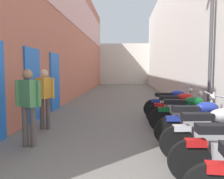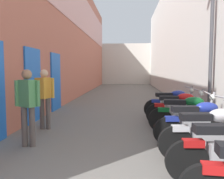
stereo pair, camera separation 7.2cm
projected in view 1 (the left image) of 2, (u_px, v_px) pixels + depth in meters
ground_plane at (122, 102)px, 11.42m from camera, size 40.30×40.30×0.00m
building_left at (73, 34)px, 13.21m from camera, size 0.45×24.30×7.08m
building_right at (174, 35)px, 12.96m from camera, size 0.45×24.30×6.93m
building_far_end at (124, 64)px, 26.31m from camera, size 8.22×2.00×4.39m
motorcycle_third at (213, 131)px, 4.07m from camera, size 1.85×0.58×1.04m
motorcycle_fourth at (199, 121)px, 4.88m from camera, size 1.85×0.58×1.04m
motorcycle_fifth at (187, 113)px, 5.84m from camera, size 1.85×0.58×1.04m
motorcycle_sixth at (179, 107)px, 6.69m from camera, size 1.85×0.58×1.04m
motorcycle_seventh at (172, 103)px, 7.63m from camera, size 1.85×0.58×1.04m
pedestrian_mid_alley at (28, 102)px, 4.71m from camera, size 0.52×0.34×1.57m
pedestrian_further_down at (45, 95)px, 6.12m from camera, size 0.52×0.38×1.57m
street_lamp at (208, 30)px, 6.35m from camera, size 0.79×0.18×4.50m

